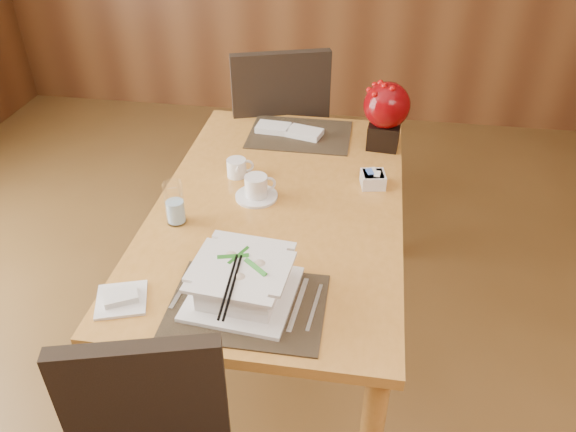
% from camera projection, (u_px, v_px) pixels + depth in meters
% --- Properties ---
extents(dining_table, '(0.90, 1.50, 0.75)m').
position_uv_depth(dining_table, '(279.00, 223.00, 2.13)').
color(dining_table, '#C48436').
rests_on(dining_table, ground).
extents(placemat_near, '(0.45, 0.33, 0.01)m').
position_uv_depth(placemat_near, '(247.00, 305.00, 1.63)').
color(placemat_near, black).
rests_on(placemat_near, dining_table).
extents(placemat_far, '(0.45, 0.33, 0.01)m').
position_uv_depth(placemat_far, '(300.00, 135.00, 2.52)').
color(placemat_far, black).
rests_on(placemat_far, dining_table).
extents(soup_setting, '(0.33, 0.33, 0.12)m').
position_uv_depth(soup_setting, '(242.00, 281.00, 1.63)').
color(soup_setting, silver).
rests_on(soup_setting, dining_table).
extents(coffee_cup, '(0.16, 0.16, 0.09)m').
position_uv_depth(coffee_cup, '(256.00, 189.00, 2.08)').
color(coffee_cup, silver).
rests_on(coffee_cup, dining_table).
extents(water_glass, '(0.07, 0.07, 0.16)m').
position_uv_depth(water_glass, '(175.00, 203.00, 1.93)').
color(water_glass, white).
rests_on(water_glass, dining_table).
extents(creamer_jug, '(0.13, 0.13, 0.07)m').
position_uv_depth(creamer_jug, '(237.00, 168.00, 2.21)').
color(creamer_jug, silver).
rests_on(creamer_jug, dining_table).
extents(sugar_caddy, '(0.10, 0.10, 0.05)m').
position_uv_depth(sugar_caddy, '(373.00, 179.00, 2.16)').
color(sugar_caddy, silver).
rests_on(sugar_caddy, dining_table).
extents(berry_decor, '(0.20, 0.20, 0.29)m').
position_uv_depth(berry_decor, '(386.00, 111.00, 2.34)').
color(berry_decor, black).
rests_on(berry_decor, dining_table).
extents(napkins_far, '(0.31, 0.16, 0.03)m').
position_uv_depth(napkins_far, '(291.00, 131.00, 2.51)').
color(napkins_far, silver).
rests_on(napkins_far, dining_table).
extents(bread_plate, '(0.18, 0.18, 0.01)m').
position_uv_depth(bread_plate, '(122.00, 300.00, 1.64)').
color(bread_plate, silver).
rests_on(bread_plate, dining_table).
extents(far_chair, '(0.62, 0.62, 1.05)m').
position_uv_depth(far_chair, '(278.00, 131.00, 2.90)').
color(far_chair, black).
rests_on(far_chair, ground).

